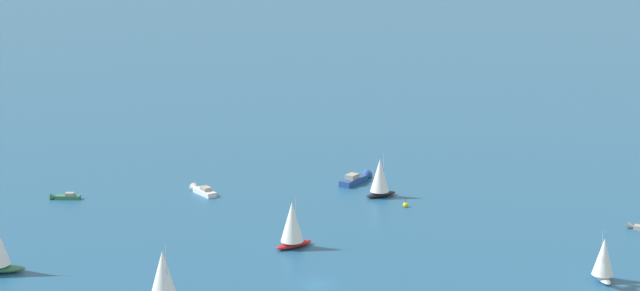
# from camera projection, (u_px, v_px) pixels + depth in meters

# --- Properties ---
(ground_plane) EXTENTS (2000.00, 2000.00, 0.00)m
(ground_plane) POSITION_uv_depth(u_px,v_px,m) (318.00, 284.00, 163.11)
(ground_plane) COLOR #1E517A
(sailboat_far_port) EXTENTS (6.06, 7.42, 9.70)m
(sailboat_far_port) POSITION_uv_depth(u_px,v_px,m) (292.00, 224.00, 179.54)
(sailboat_far_port) COLOR #B21E1E
(sailboat_far_port) RESTS_ON ground_plane
(motorboat_far_stbd) EXTENTS (7.85, 6.45, 2.36)m
(motorboat_far_stbd) POSITION_uv_depth(u_px,v_px,m) (202.00, 191.00, 214.52)
(motorboat_far_stbd) COLOR white
(motorboat_far_stbd) RESTS_ON ground_plane
(sailboat_inshore) EXTENTS (5.53, 7.35, 9.38)m
(sailboat_inshore) POSITION_uv_depth(u_px,v_px,m) (380.00, 177.00, 211.18)
(sailboat_inshore) COLOR black
(sailboat_inshore) RESTS_ON ground_plane
(motorboat_trailing) EXTENTS (1.97, 6.35, 1.82)m
(motorboat_trailing) POSITION_uv_depth(u_px,v_px,m) (64.00, 197.00, 210.46)
(motorboat_trailing) COLOR #33704C
(motorboat_trailing) RESTS_ON ground_plane
(motorboat_mid_cluster) EXTENTS (10.04, 7.91, 2.99)m
(motorboat_mid_cluster) POSITION_uv_depth(u_px,v_px,m) (357.00, 179.00, 223.25)
(motorboat_mid_cluster) COLOR #23478C
(motorboat_mid_cluster) RESTS_ON ground_plane
(sailboat_outer_ring_b) EXTENTS (7.00, 7.10, 10.05)m
(sailboat_outer_ring_b) POSITION_uv_depth(u_px,v_px,m) (163.00, 278.00, 153.32)
(sailboat_outer_ring_b) COLOR gold
(sailboat_outer_ring_b) RESTS_ON ground_plane
(sailboat_outer_ring_c) EXTENTS (6.56, 3.87, 8.26)m
(sailboat_outer_ring_c) POSITION_uv_depth(u_px,v_px,m) (603.00, 259.00, 163.75)
(sailboat_outer_ring_c) COLOR white
(sailboat_outer_ring_c) RESTS_ON ground_plane
(marker_buoy) EXTENTS (1.10, 1.10, 2.10)m
(marker_buoy) POSITION_uv_depth(u_px,v_px,m) (405.00, 205.00, 205.01)
(marker_buoy) COLOR yellow
(marker_buoy) RESTS_ON ground_plane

